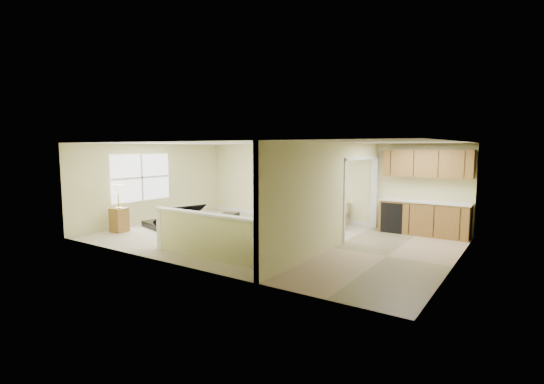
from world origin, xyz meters
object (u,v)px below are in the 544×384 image
Objects in this scene: palm_plant at (271,201)px; loveseat at (321,213)px; piano_bench at (227,223)px; small_plant at (341,222)px; lamp_stand at (119,212)px; piano at (178,205)px; accent_table at (293,208)px.

loveseat is at bearing 1.38° from palm_plant.
piano_bench is 1.61× the size of small_plant.
palm_plant reaches higher than loveseat.
lamp_stand reaches higher than small_plant.
piano is 1.34× the size of loveseat.
palm_plant is (-1.88, -0.05, 0.23)m from loveseat.
lamp_stand reaches higher than loveseat.
piano_bench is 0.68× the size of palm_plant.
accent_table is (-1.00, -0.09, 0.08)m from loveseat.
piano is at bearing -176.71° from piano_bench.
piano_bench reaches higher than small_plant.
accent_table is 1.32× the size of small_plant.
palm_plant is 4.86m from lamp_stand.
piano is 4.44m from loveseat.
accent_table is at bearing -169.97° from loveseat.
accent_table reaches higher than piano_bench.
piano is at bearing -118.47° from palm_plant.
lamp_stand is at bearing -143.46° from small_plant.
palm_plant is 2.85m from small_plant.
piano_bench is 3.29m from small_plant.
accent_table is (0.53, 2.65, 0.16)m from piano_bench.
accent_table is at bearing 64.34° from piano.
piano_bench is 2.73m from palm_plant.
palm_plant reaches higher than small_plant.
lamp_stand is (-3.20, -4.23, 0.14)m from accent_table.
piano is 3.66m from accent_table.
piano is at bearing -151.76° from small_plant.
loveseat reaches higher than piano_bench.
loveseat is 1.89m from palm_plant.
piano is 3.34× the size of accent_table.
accent_table is 5.30m from lamp_stand.
accent_table is at bearing 52.89° from lamp_stand.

